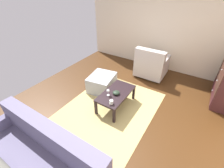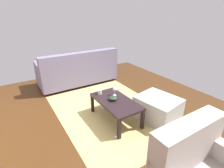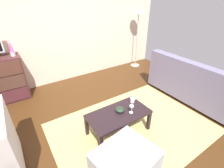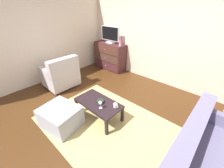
{
  "view_description": "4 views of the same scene",
  "coord_description": "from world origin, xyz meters",
  "px_view_note": "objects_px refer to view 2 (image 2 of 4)",
  "views": [
    {
      "loc": [
        2.31,
        1.26,
        2.49
      ],
      "look_at": [
        0.2,
        -0.08,
        0.78
      ],
      "focal_mm": 24.67,
      "sensor_mm": 36.0,
      "label": 1
    },
    {
      "loc": [
        -2.25,
        1.32,
        1.85
      ],
      "look_at": [
        -0.22,
        0.05,
        0.81
      ],
      "focal_mm": 27.72,
      "sensor_mm": 36.0,
      "label": 2
    },
    {
      "loc": [
        -1.24,
        -1.74,
        2.02
      ],
      "look_at": [
        0.01,
        0.15,
        0.77
      ],
      "focal_mm": 25.9,
      "sensor_mm": 36.0,
      "label": 3
    },
    {
      "loc": [
        1.69,
        -1.62,
        2.12
      ],
      "look_at": [
        0.13,
        0.09,
        0.79
      ],
      "focal_mm": 22.2,
      "sensor_mm": 36.0,
      "label": 4
    }
  ],
  "objects_px": {
    "wine_glass": "(115,90)",
    "couch_large": "(78,71)",
    "mug": "(100,92)",
    "ottoman": "(158,108)",
    "bowl_decorative": "(113,98)",
    "coffee_table": "(115,103)"
  },
  "relations": [
    {
      "from": "bowl_decorative",
      "to": "mug",
      "type": "bearing_deg",
      "value": 14.07
    },
    {
      "from": "bowl_decorative",
      "to": "ottoman",
      "type": "xyz_separation_m",
      "value": [
        -0.42,
        -0.69,
        -0.22
      ]
    },
    {
      "from": "wine_glass",
      "to": "couch_large",
      "type": "relative_size",
      "value": 0.08
    },
    {
      "from": "mug",
      "to": "ottoman",
      "type": "height_order",
      "value": "mug"
    },
    {
      "from": "bowl_decorative",
      "to": "ottoman",
      "type": "distance_m",
      "value": 0.84
    },
    {
      "from": "coffee_table",
      "to": "wine_glass",
      "type": "bearing_deg",
      "value": -29.13
    },
    {
      "from": "couch_large",
      "to": "ottoman",
      "type": "height_order",
      "value": "couch_large"
    },
    {
      "from": "wine_glass",
      "to": "ottoman",
      "type": "height_order",
      "value": "wine_glass"
    },
    {
      "from": "coffee_table",
      "to": "mug",
      "type": "bearing_deg",
      "value": 16.62
    },
    {
      "from": "coffee_table",
      "to": "wine_glass",
      "type": "xyz_separation_m",
      "value": [
        0.17,
        -0.1,
        0.16
      ]
    },
    {
      "from": "mug",
      "to": "ottoman",
      "type": "bearing_deg",
      "value": -133.81
    },
    {
      "from": "coffee_table",
      "to": "couch_large",
      "type": "distance_m",
      "value": 1.95
    },
    {
      "from": "bowl_decorative",
      "to": "couch_large",
      "type": "relative_size",
      "value": 0.08
    },
    {
      "from": "coffee_table",
      "to": "wine_glass",
      "type": "relative_size",
      "value": 6.22
    },
    {
      "from": "mug",
      "to": "coffee_table",
      "type": "bearing_deg",
      "value": -163.38
    },
    {
      "from": "coffee_table",
      "to": "mug",
      "type": "relative_size",
      "value": 8.57
    },
    {
      "from": "coffee_table",
      "to": "ottoman",
      "type": "relative_size",
      "value": 1.4
    },
    {
      "from": "ottoman",
      "to": "bowl_decorative",
      "type": "bearing_deg",
      "value": 59.1
    },
    {
      "from": "coffee_table",
      "to": "bowl_decorative",
      "type": "xyz_separation_m",
      "value": [
        0.04,
        0.03,
        0.08
      ]
    },
    {
      "from": "mug",
      "to": "ottoman",
      "type": "xyz_separation_m",
      "value": [
        -0.74,
        -0.78,
        -0.22
      ]
    },
    {
      "from": "wine_glass",
      "to": "mug",
      "type": "height_order",
      "value": "wine_glass"
    },
    {
      "from": "couch_large",
      "to": "ottoman",
      "type": "distance_m",
      "value": 2.39
    }
  ]
}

